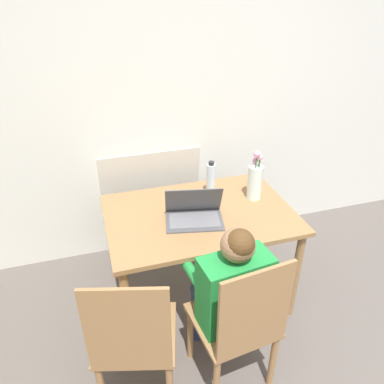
% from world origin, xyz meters
% --- Properties ---
extents(wall_back, '(6.40, 0.05, 2.50)m').
position_xyz_m(wall_back, '(0.00, 2.23, 1.25)').
color(wall_back, silver).
rests_on(wall_back, ground_plane).
extents(dining_table, '(1.18, 0.79, 0.70)m').
position_xyz_m(dining_table, '(-0.16, 1.50, 0.62)').
color(dining_table, olive).
rests_on(dining_table, ground_plane).
extents(chair_occupied, '(0.44, 0.44, 0.92)m').
position_xyz_m(chair_occupied, '(-0.17, 0.81, 0.46)').
color(chair_occupied, olive).
rests_on(chair_occupied, ground_plane).
extents(chair_spare, '(0.49, 0.49, 0.92)m').
position_xyz_m(chair_spare, '(-0.70, 0.87, 0.46)').
color(chair_spare, olive).
rests_on(chair_spare, ground_plane).
extents(person_seated, '(0.40, 0.46, 1.01)m').
position_xyz_m(person_seated, '(-0.18, 0.93, 0.62)').
color(person_seated, '#1E8438').
rests_on(person_seated, ground_plane).
extents(laptop, '(0.39, 0.30, 0.22)m').
position_xyz_m(laptop, '(-0.21, 1.45, 0.75)').
color(laptop, '#4C4C51').
rests_on(laptop, dining_table).
extents(flower_vase, '(0.10, 0.10, 0.35)m').
position_xyz_m(flower_vase, '(0.24, 1.58, 0.84)').
color(flower_vase, silver).
rests_on(flower_vase, dining_table).
extents(water_bottle, '(0.06, 0.06, 0.25)m').
position_xyz_m(water_bottle, '(-0.02, 1.70, 0.82)').
color(water_bottle, silver).
rests_on(water_bottle, dining_table).
extents(cardboard_panel, '(0.75, 0.14, 0.92)m').
position_xyz_m(cardboard_panel, '(-0.36, 2.10, 0.46)').
color(cardboard_panel, silver).
rests_on(cardboard_panel, ground_plane).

